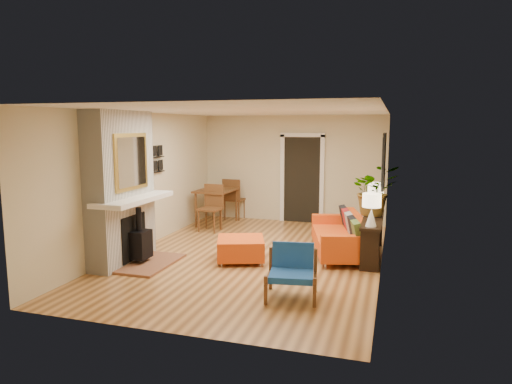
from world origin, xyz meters
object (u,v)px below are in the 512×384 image
(sofa, at_px, (343,236))
(houseplant, at_px, (374,190))
(blue_chair, at_px, (292,268))
(lamp_far, at_px, (376,193))
(console_table, at_px, (373,226))
(lamp_near, at_px, (372,206))
(ottoman, at_px, (241,248))
(dining_table, at_px, (220,196))

(sofa, xyz_separation_m, houseplant, (0.52, 0.18, 0.85))
(blue_chair, distance_m, lamp_far, 3.19)
(console_table, relative_size, houseplant, 2.00)
(lamp_near, bearing_deg, blue_chair, -122.88)
(ottoman, distance_m, lamp_near, 2.34)
(lamp_far, bearing_deg, houseplant, -91.23)
(houseplant, bearing_deg, lamp_far, 88.77)
(blue_chair, height_order, houseplant, houseplant)
(sofa, bearing_deg, lamp_far, 51.15)
(sofa, height_order, ottoman, sofa)
(ottoman, relative_size, houseplant, 1.10)
(dining_table, bearing_deg, blue_chair, -56.58)
(lamp_near, relative_size, houseplant, 0.58)
(sofa, relative_size, blue_chair, 2.72)
(lamp_far, bearing_deg, blue_chair, -108.15)
(sofa, distance_m, dining_table, 3.58)
(dining_table, distance_m, lamp_near, 4.45)
(ottoman, relative_size, console_table, 0.55)
(lamp_near, xyz_separation_m, lamp_far, (0.00, 1.46, 0.00))
(ottoman, bearing_deg, dining_table, 118.30)
(console_table, bearing_deg, ottoman, -157.94)
(blue_chair, distance_m, houseplant, 2.79)
(dining_table, distance_m, lamp_far, 3.81)
(sofa, relative_size, dining_table, 1.09)
(lamp_near, distance_m, houseplant, 1.00)
(sofa, xyz_separation_m, ottoman, (-1.66, -0.97, -0.11))
(ottoman, xyz_separation_m, dining_table, (-1.45, 2.70, 0.45))
(ottoman, distance_m, console_table, 2.38)
(dining_table, relative_size, houseplant, 2.10)
(dining_table, height_order, houseplant, houseplant)
(sofa, distance_m, ottoman, 1.92)
(console_table, bearing_deg, lamp_far, 90.00)
(sofa, bearing_deg, blue_chair, -100.92)
(sofa, bearing_deg, houseplant, 19.69)
(ottoman, height_order, lamp_far, lamp_far)
(ottoman, relative_size, lamp_far, 1.88)
(sofa, distance_m, console_table, 0.58)
(lamp_far, bearing_deg, dining_table, 163.49)
(dining_table, distance_m, houseplant, 3.98)
(sofa, bearing_deg, ottoman, -149.73)
(ottoman, height_order, lamp_near, lamp_near)
(lamp_far, distance_m, houseplant, 0.48)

